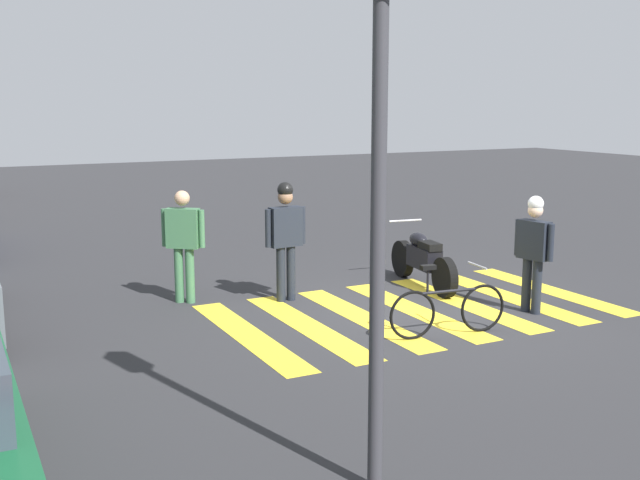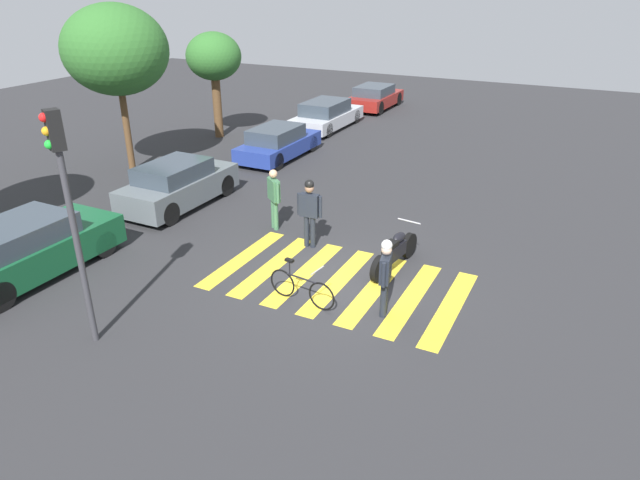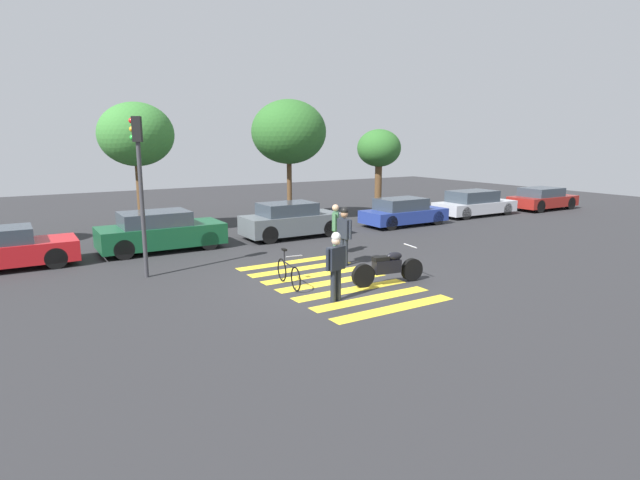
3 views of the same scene
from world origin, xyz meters
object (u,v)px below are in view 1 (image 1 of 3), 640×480
(officer_on_foot, at_px, (286,232))
(traffic_light_pole, at_px, (380,108))
(police_motorcycle, at_px, (423,260))
(pedestrian_bystander, at_px, (183,239))
(officer_by_motorcycle, at_px, (534,246))
(leaning_bicycle, at_px, (448,309))

(officer_on_foot, height_order, traffic_light_pole, traffic_light_pole)
(police_motorcycle, bearing_deg, pedestrian_bystander, 78.02)
(pedestrian_bystander, bearing_deg, police_motorcycle, -101.98)
(pedestrian_bystander, bearing_deg, officer_on_foot, -113.32)
(police_motorcycle, relative_size, pedestrian_bystander, 1.26)
(police_motorcycle, height_order, officer_by_motorcycle, officer_by_motorcycle)
(police_motorcycle, distance_m, pedestrian_bystander, 4.03)
(officer_on_foot, distance_m, officer_by_motorcycle, 3.74)
(leaning_bicycle, distance_m, pedestrian_bystander, 4.24)
(police_motorcycle, xyz_separation_m, officer_on_foot, (0.20, 2.45, 0.64))
(pedestrian_bystander, bearing_deg, leaning_bicycle, -141.37)
(officer_on_foot, height_order, officer_by_motorcycle, officer_on_foot)
(police_motorcycle, relative_size, officer_on_foot, 1.18)
(officer_on_foot, relative_size, officer_by_motorcycle, 1.08)
(leaning_bicycle, distance_m, officer_on_foot, 2.98)
(traffic_light_pole, bearing_deg, leaning_bicycle, -44.08)
(leaning_bicycle, distance_m, officer_by_motorcycle, 1.94)
(leaning_bicycle, height_order, officer_by_motorcycle, officer_by_motorcycle)
(leaning_bicycle, relative_size, officer_by_motorcycle, 0.98)
(police_motorcycle, height_order, officer_on_foot, officer_on_foot)
(pedestrian_bystander, bearing_deg, officer_by_motorcycle, -123.38)
(officer_by_motorcycle, bearing_deg, leaning_bicycle, 101.46)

